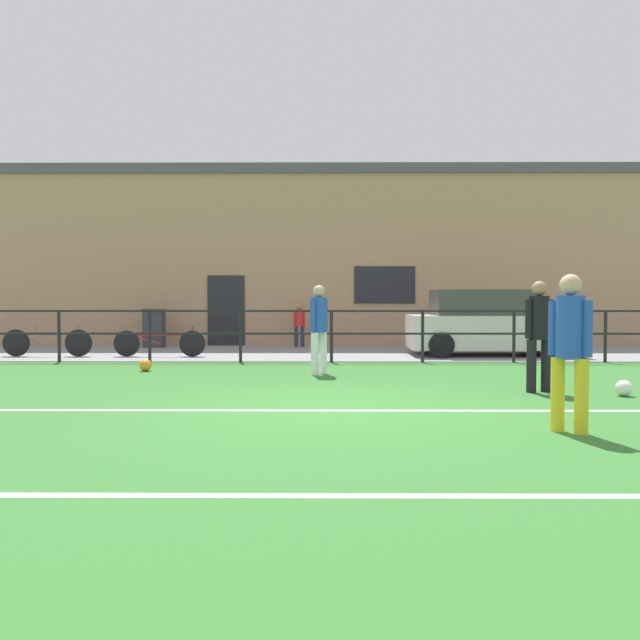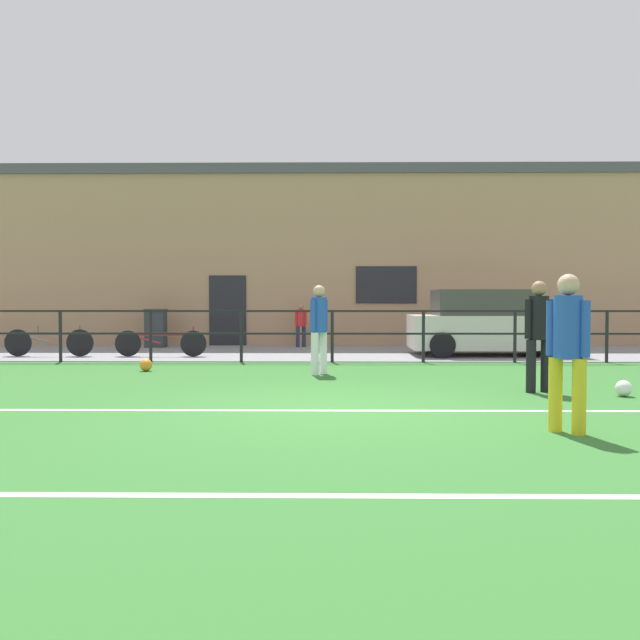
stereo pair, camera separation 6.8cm
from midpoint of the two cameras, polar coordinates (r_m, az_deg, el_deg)
ground at (r=8.15m, az=1.26°, el=-8.02°), size 60.00×44.00×0.04m
field_line_touchline at (r=8.00m, az=1.28°, el=-8.05°), size 36.00×0.11×0.00m
field_line_hash at (r=4.64m, az=1.98°, el=-15.35°), size 36.00×0.11×0.00m
pavement_strip at (r=16.59m, az=0.81°, el=-2.92°), size 48.00×5.00×0.02m
perimeter_fence at (r=14.05m, az=0.89°, el=-0.75°), size 36.07×0.07×1.15m
clubhouse_facade at (r=20.28m, az=0.73°, el=5.60°), size 28.00×2.56×5.42m
player_goalkeeper at (r=10.02m, az=18.72°, el=-0.77°), size 0.44×0.29×1.65m
player_striker at (r=11.76m, az=-0.26°, el=-0.34°), size 0.32×0.38×1.64m
player_winger at (r=7.06m, az=21.09°, el=-1.91°), size 0.36×0.33×1.64m
soccer_ball_match at (r=12.80m, az=-15.41°, el=-3.89°), size 0.24×0.24×0.24m
soccer_ball_spare at (r=10.12m, az=25.23°, el=-5.50°), size 0.23×0.23×0.23m
spectator_child at (r=18.42m, az=-1.95°, el=-0.21°), size 0.33×0.22×1.25m
parked_car_red at (r=16.22m, az=14.59°, el=-0.37°), size 3.95×1.80×1.60m
bicycle_parked_0 at (r=15.78m, az=-14.22°, el=-1.99°), size 2.19×0.04×0.72m
bicycle_parked_1 at (r=16.66m, az=-23.21°, el=-1.84°), size 2.14×0.04×0.75m
trash_bin_0 at (r=18.91m, az=-14.64°, el=-0.69°), size 0.58×0.49×1.09m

